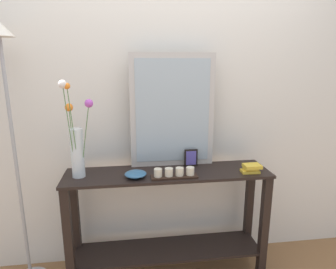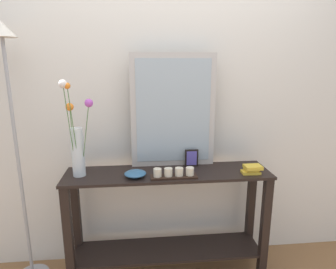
{
  "view_description": "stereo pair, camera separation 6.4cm",
  "coord_description": "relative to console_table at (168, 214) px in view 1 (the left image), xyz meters",
  "views": [
    {
      "loc": [
        -0.27,
        -1.94,
        1.6
      ],
      "look_at": [
        0.0,
        0.0,
        1.12
      ],
      "focal_mm": 31.17,
      "sensor_mm": 36.0,
      "label": 1
    },
    {
      "loc": [
        -0.2,
        -1.95,
        1.6
      ],
      "look_at": [
        0.0,
        0.0,
        1.12
      ],
      "focal_mm": 31.17,
      "sensor_mm": 36.0,
      "label": 2
    }
  ],
  "objects": [
    {
      "name": "wall_back",
      "position": [
        0.0,
        0.3,
        0.84
      ],
      "size": [
        6.4,
        0.08,
        2.7
      ],
      "primitive_type": "cube",
      "color": "silver",
      "rests_on": "ground"
    },
    {
      "name": "console_table",
      "position": [
        0.0,
        0.0,
        0.0
      ],
      "size": [
        1.46,
        0.36,
        0.84
      ],
      "color": "black",
      "rests_on": "ground"
    },
    {
      "name": "mirror_leaning",
      "position": [
        0.05,
        0.15,
        0.75
      ],
      "size": [
        0.62,
        0.03,
        0.83
      ],
      "color": "#B7B2AD",
      "rests_on": "console_table"
    },
    {
      "name": "tall_vase_left",
      "position": [
        -0.62,
        -0.01,
        0.57
      ],
      "size": [
        0.2,
        0.16,
        0.66
      ],
      "color": "silver",
      "rests_on": "console_table"
    },
    {
      "name": "candle_tray",
      "position": [
        0.03,
        -0.1,
        0.36
      ],
      "size": [
        0.32,
        0.09,
        0.07
      ],
      "color": "black",
      "rests_on": "console_table"
    },
    {
      "name": "picture_frame_small",
      "position": [
        0.19,
        0.1,
        0.4
      ],
      "size": [
        0.1,
        0.01,
        0.13
      ],
      "color": "black",
      "rests_on": "console_table"
    },
    {
      "name": "decorative_bowl",
      "position": [
        -0.23,
        -0.07,
        0.36
      ],
      "size": [
        0.15,
        0.15,
        0.04
      ],
      "color": "#2D5B84",
      "rests_on": "console_table"
    },
    {
      "name": "book_stack",
      "position": [
        0.59,
        -0.08,
        0.37
      ],
      "size": [
        0.14,
        0.1,
        0.06
      ],
      "color": "gold",
      "rests_on": "console_table"
    },
    {
      "name": "floor_lamp",
      "position": [
        -1.04,
        0.07,
        0.75
      ],
      "size": [
        0.24,
        0.24,
        1.86
      ],
      "color": "#9E9EA3",
      "rests_on": "ground"
    }
  ]
}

